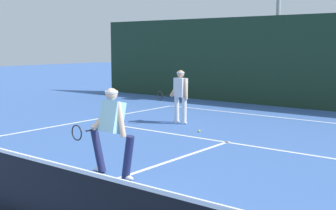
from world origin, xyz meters
The scene contains 9 objects.
court_line_baseline_far centered at (0.00, 10.77, 0.00)m, with size 10.46×0.10×0.01m, color white.
court_line_service centered at (0.00, 6.29, 0.00)m, with size 8.53×0.10×0.01m, color white.
court_line_centre centered at (0.00, 3.20, 0.00)m, with size 0.10×6.40×0.01m, color white.
tennis_net centered at (0.00, 0.00, 0.52)m, with size 11.46×0.09×1.05m.
player_near centered at (-0.20, 2.43, 0.92)m, with size 1.17×0.90×1.67m.
player_far centered at (-2.56, 7.78, 0.92)m, with size 0.90×0.85×1.67m.
tennis_ball centered at (-1.29, 6.96, 0.03)m, with size 0.07×0.07×0.07m, color #D1E033.
back_fence_windscreen centered at (0.00, 13.32, 1.80)m, with size 22.19×0.12×3.59m, color #1C3423.
light_pole centered at (-2.30, 14.23, 4.12)m, with size 0.55×0.44×6.61m.
Camera 1 is at (5.64, -3.34, 2.46)m, focal length 47.71 mm.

